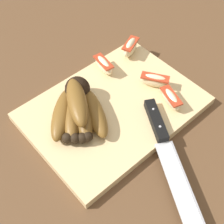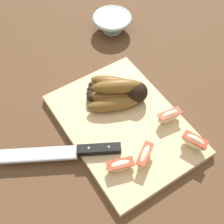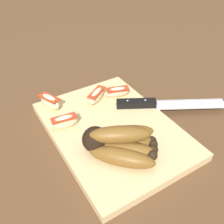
{
  "view_description": "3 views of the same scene",
  "coord_description": "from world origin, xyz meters",
  "px_view_note": "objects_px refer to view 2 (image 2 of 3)",
  "views": [
    {
      "loc": [
        0.28,
        0.3,
        0.54
      ],
      "look_at": [
        0.02,
        0.01,
        0.04
      ],
      "focal_mm": 50.16,
      "sensor_mm": 36.0,
      "label": 1
    },
    {
      "loc": [
        -0.33,
        0.23,
        0.65
      ],
      "look_at": [
        0.02,
        0.01,
        0.05
      ],
      "focal_mm": 49.17,
      "sensor_mm": 36.0,
      "label": 2
    },
    {
      "loc": [
        0.37,
        -0.24,
        0.41
      ],
      "look_at": [
        -0.02,
        -0.01,
        0.05
      ],
      "focal_mm": 40.57,
      "sensor_mm": 36.0,
      "label": 3
    }
  ],
  "objects_px": {
    "apple_wedge_near": "(145,156)",
    "ceramic_bowl": "(112,22)",
    "chefs_knife": "(78,151)",
    "apple_wedge_extra": "(194,142)",
    "apple_wedge_middle": "(169,116)",
    "apple_wedge_far": "(120,165)",
    "banana_bunch": "(117,92)"
  },
  "relations": [
    {
      "from": "chefs_knife",
      "to": "apple_wedge_middle",
      "type": "bearing_deg",
      "value": -100.51
    },
    {
      "from": "chefs_knife",
      "to": "apple_wedge_extra",
      "type": "xyz_separation_m",
      "value": [
        -0.13,
        -0.23,
        0.01
      ]
    },
    {
      "from": "chefs_knife",
      "to": "ceramic_bowl",
      "type": "distance_m",
      "value": 0.45
    },
    {
      "from": "ceramic_bowl",
      "to": "apple_wedge_near",
      "type": "bearing_deg",
      "value": 155.89
    },
    {
      "from": "apple_wedge_far",
      "to": "apple_wedge_extra",
      "type": "bearing_deg",
      "value": -104.71
    },
    {
      "from": "apple_wedge_near",
      "to": "ceramic_bowl",
      "type": "xyz_separation_m",
      "value": [
        0.43,
        -0.19,
        -0.01
      ]
    },
    {
      "from": "chefs_knife",
      "to": "apple_wedge_near",
      "type": "xyz_separation_m",
      "value": [
        -0.1,
        -0.12,
        0.01
      ]
    },
    {
      "from": "banana_bunch",
      "to": "apple_wedge_middle",
      "type": "relative_size",
      "value": 2.57
    },
    {
      "from": "apple_wedge_far",
      "to": "ceramic_bowl",
      "type": "height_order",
      "value": "ceramic_bowl"
    },
    {
      "from": "chefs_knife",
      "to": "ceramic_bowl",
      "type": "xyz_separation_m",
      "value": [
        0.33,
        -0.31,
        0.0
      ]
    },
    {
      "from": "apple_wedge_middle",
      "to": "apple_wedge_extra",
      "type": "relative_size",
      "value": 1.0
    },
    {
      "from": "banana_bunch",
      "to": "chefs_knife",
      "type": "distance_m",
      "value": 0.18
    },
    {
      "from": "banana_bunch",
      "to": "apple_wedge_far",
      "type": "distance_m",
      "value": 0.2
    },
    {
      "from": "chefs_knife",
      "to": "apple_wedge_middle",
      "type": "height_order",
      "value": "apple_wedge_middle"
    },
    {
      "from": "apple_wedge_extra",
      "to": "apple_wedge_near",
      "type": "bearing_deg",
      "value": 73.33
    },
    {
      "from": "banana_bunch",
      "to": "apple_wedge_middle",
      "type": "distance_m",
      "value": 0.14
    },
    {
      "from": "chefs_knife",
      "to": "apple_wedge_far",
      "type": "distance_m",
      "value": 0.1
    },
    {
      "from": "apple_wedge_middle",
      "to": "apple_wedge_far",
      "type": "height_order",
      "value": "apple_wedge_middle"
    },
    {
      "from": "apple_wedge_near",
      "to": "apple_wedge_middle",
      "type": "height_order",
      "value": "same"
    },
    {
      "from": "chefs_knife",
      "to": "apple_wedge_middle",
      "type": "relative_size",
      "value": 3.99
    },
    {
      "from": "banana_bunch",
      "to": "chefs_knife",
      "type": "xyz_separation_m",
      "value": [
        -0.08,
        0.16,
        -0.02
      ]
    },
    {
      "from": "chefs_knife",
      "to": "ceramic_bowl",
      "type": "relative_size",
      "value": 2.12
    },
    {
      "from": "apple_wedge_far",
      "to": "apple_wedge_extra",
      "type": "xyz_separation_m",
      "value": [
        -0.04,
        -0.17,
        0.01
      ]
    },
    {
      "from": "apple_wedge_near",
      "to": "apple_wedge_extra",
      "type": "relative_size",
      "value": 1.05
    },
    {
      "from": "banana_bunch",
      "to": "apple_wedge_near",
      "type": "distance_m",
      "value": 0.18
    },
    {
      "from": "apple_wedge_middle",
      "to": "ceramic_bowl",
      "type": "xyz_separation_m",
      "value": [
        0.38,
        -0.08,
        -0.01
      ]
    },
    {
      "from": "apple_wedge_near",
      "to": "apple_wedge_middle",
      "type": "bearing_deg",
      "value": -64.73
    },
    {
      "from": "apple_wedge_near",
      "to": "apple_wedge_middle",
      "type": "distance_m",
      "value": 0.12
    },
    {
      "from": "chefs_knife",
      "to": "apple_wedge_extra",
      "type": "bearing_deg",
      "value": -119.36
    },
    {
      "from": "apple_wedge_far",
      "to": "ceramic_bowl",
      "type": "bearing_deg",
      "value": -30.81
    },
    {
      "from": "apple_wedge_near",
      "to": "apple_wedge_far",
      "type": "relative_size",
      "value": 0.99
    },
    {
      "from": "chefs_knife",
      "to": "apple_wedge_near",
      "type": "bearing_deg",
      "value": -129.34
    }
  ]
}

